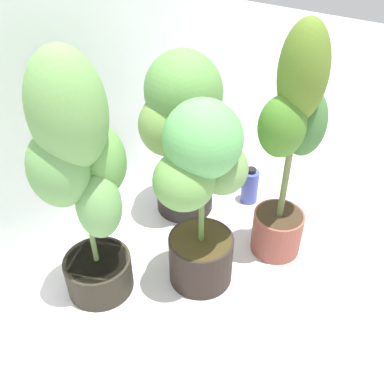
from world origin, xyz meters
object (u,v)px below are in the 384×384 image
object	(u,v)px
potted_plant_center	(202,190)
potted_plant_front_right	(291,143)
potted_plant_back_left	(82,176)
potted_plant_back_right	(182,122)
nutrient_bottle	(250,186)

from	to	relation	value
potted_plant_center	potted_plant_front_right	distance (m)	0.39
potted_plant_back_left	potted_plant_front_right	xyz separation A→B (m)	(0.61, -0.48, -0.01)
potted_plant_back_right	potted_plant_front_right	size ratio (longest dim) A/B	0.79
potted_plant_back_left	nutrient_bottle	size ratio (longest dim) A/B	5.09
potted_plant_back_left	nutrient_bottle	world-z (taller)	potted_plant_back_left
potted_plant_center	potted_plant_front_right	bearing A→B (deg)	-28.40
potted_plant_back_left	potted_plant_back_right	bearing A→B (deg)	2.48
potted_plant_center	nutrient_bottle	bearing A→B (deg)	8.25
potted_plant_back_right	potted_plant_back_left	bearing A→B (deg)	-177.52
potted_plant_center	potted_plant_front_right	xyz separation A→B (m)	(0.34, -0.18, 0.09)
potted_plant_center	potted_plant_back_right	bearing A→B (deg)	44.56
potted_plant_back_right	nutrient_bottle	distance (m)	0.52
potted_plant_back_left	potted_plant_front_right	size ratio (longest dim) A/B	0.99
nutrient_bottle	potted_plant_back_right	bearing A→B (deg)	134.19
potted_plant_back_right	potted_plant_front_right	bearing A→B (deg)	-89.54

